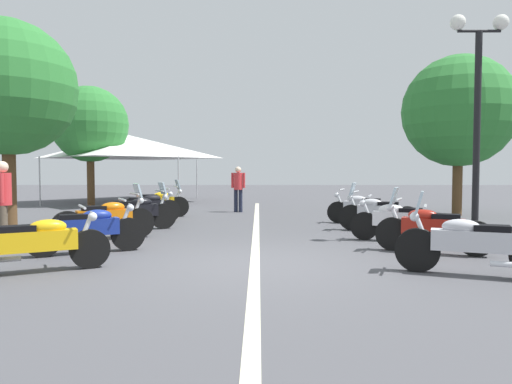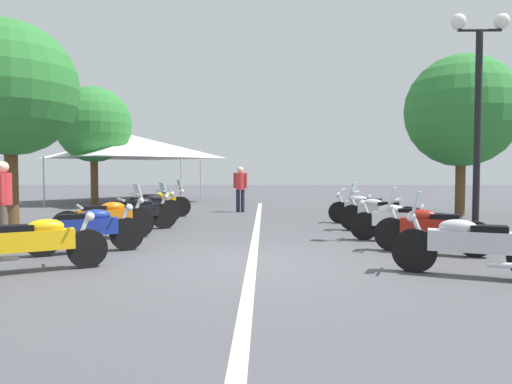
{
  "view_description": "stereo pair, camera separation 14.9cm",
  "coord_description": "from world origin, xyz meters",
  "px_view_note": "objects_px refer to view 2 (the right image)",
  "views": [
    {
      "loc": [
        -7.49,
        -0.06,
        1.53
      ],
      "look_at": [
        3.6,
        0.0,
        1.0
      ],
      "focal_mm": 32.5,
      "sensor_mm": 36.0,
      "label": 1
    },
    {
      "loc": [
        -7.49,
        -0.21,
        1.53
      ],
      "look_at": [
        3.6,
        0.0,
        1.0
      ],
      "focal_mm": 32.5,
      "sensor_mm": 36.0,
      "label": 2
    }
  ],
  "objects_px": {
    "motorcycle_left_row_4": "(148,207)",
    "motorcycle_right_row_1": "(430,228)",
    "bystander_0": "(3,197)",
    "motorcycle_left_row_1": "(87,229)",
    "motorcycle_left_row_5": "(159,203)",
    "roadside_tree_0": "(93,125)",
    "roadside_tree_2": "(9,89)",
    "motorcycle_left_row_0": "(34,243)",
    "motorcycle_right_row_2": "(398,221)",
    "bystander_1": "(240,186)",
    "traffic_cone_1": "(108,214)",
    "traffic_cone_0": "(92,217)",
    "motorcycle_right_row_3": "(378,213)",
    "roadside_tree_1": "(462,111)",
    "motorcycle_left_row_3": "(137,212)",
    "motorcycle_right_row_0": "(469,244)",
    "motorcycle_left_row_2": "(106,218)",
    "motorcycle_right_row_4": "(364,208)",
    "street_lamp_twin_globe": "(478,87)"
  },
  "relations": [
    {
      "from": "motorcycle_left_row_1",
      "to": "motorcycle_left_row_4",
      "type": "relative_size",
      "value": 1.06
    },
    {
      "from": "motorcycle_right_row_0",
      "to": "motorcycle_right_row_1",
      "type": "distance_m",
      "value": 1.81
    },
    {
      "from": "motorcycle_left_row_4",
      "to": "motorcycle_left_row_5",
      "type": "relative_size",
      "value": 0.91
    },
    {
      "from": "motorcycle_left_row_4",
      "to": "traffic_cone_1",
      "type": "height_order",
      "value": "motorcycle_left_row_4"
    },
    {
      "from": "motorcycle_left_row_4",
      "to": "roadside_tree_2",
      "type": "bearing_deg",
      "value": 177.47
    },
    {
      "from": "bystander_0",
      "to": "motorcycle_left_row_1",
      "type": "bearing_deg",
      "value": 138.88
    },
    {
      "from": "motorcycle_left_row_5",
      "to": "roadside_tree_2",
      "type": "bearing_deg",
      "value": -157.18
    },
    {
      "from": "traffic_cone_0",
      "to": "roadside_tree_1",
      "type": "relative_size",
      "value": 0.11
    },
    {
      "from": "motorcycle_right_row_4",
      "to": "roadside_tree_1",
      "type": "bearing_deg",
      "value": -124.5
    },
    {
      "from": "traffic_cone_0",
      "to": "roadside_tree_1",
      "type": "xyz_separation_m",
      "value": [
        3.64,
        -11.08,
        3.2
      ]
    },
    {
      "from": "bystander_0",
      "to": "roadside_tree_1",
      "type": "bearing_deg",
      "value": -174.06
    },
    {
      "from": "motorcycle_right_row_1",
      "to": "bystander_0",
      "type": "distance_m",
      "value": 8.2
    },
    {
      "from": "motorcycle_right_row_2",
      "to": "traffic_cone_1",
      "type": "distance_m",
      "value": 7.9
    },
    {
      "from": "street_lamp_twin_globe",
      "to": "bystander_1",
      "type": "relative_size",
      "value": 2.89
    },
    {
      "from": "motorcycle_left_row_0",
      "to": "motorcycle_right_row_0",
      "type": "bearing_deg",
      "value": -29.54
    },
    {
      "from": "motorcycle_left_row_4",
      "to": "motorcycle_left_row_1",
      "type": "bearing_deg",
      "value": -119.71
    },
    {
      "from": "motorcycle_left_row_4",
      "to": "motorcycle_right_row_1",
      "type": "relative_size",
      "value": 0.94
    },
    {
      "from": "motorcycle_left_row_4",
      "to": "roadside_tree_1",
      "type": "relative_size",
      "value": 0.34
    },
    {
      "from": "motorcycle_left_row_4",
      "to": "bystander_0",
      "type": "bearing_deg",
      "value": -143.53
    },
    {
      "from": "motorcycle_left_row_5",
      "to": "bystander_0",
      "type": "relative_size",
      "value": 1.17
    },
    {
      "from": "roadside_tree_0",
      "to": "roadside_tree_1",
      "type": "relative_size",
      "value": 0.96
    },
    {
      "from": "motorcycle_left_row_3",
      "to": "traffic_cone_1",
      "type": "xyz_separation_m",
      "value": [
        1.29,
        1.19,
        -0.18
      ]
    },
    {
      "from": "roadside_tree_0",
      "to": "motorcycle_left_row_0",
      "type": "bearing_deg",
      "value": -163.22
    },
    {
      "from": "motorcycle_left_row_2",
      "to": "motorcycle_left_row_3",
      "type": "distance_m",
      "value": 1.62
    },
    {
      "from": "motorcycle_right_row_2",
      "to": "bystander_1",
      "type": "bearing_deg",
      "value": -42.48
    },
    {
      "from": "traffic_cone_0",
      "to": "bystander_0",
      "type": "relative_size",
      "value": 0.36
    },
    {
      "from": "motorcycle_left_row_0",
      "to": "traffic_cone_0",
      "type": "height_order",
      "value": "motorcycle_left_row_0"
    },
    {
      "from": "motorcycle_right_row_1",
      "to": "motorcycle_right_row_3",
      "type": "xyz_separation_m",
      "value": [
        3.03,
        0.2,
        0.0
      ]
    },
    {
      "from": "motorcycle_left_row_5",
      "to": "traffic_cone_0",
      "type": "relative_size",
      "value": 3.26
    },
    {
      "from": "motorcycle_left_row_5",
      "to": "roadside_tree_0",
      "type": "height_order",
      "value": "roadside_tree_0"
    },
    {
      "from": "bystander_1",
      "to": "motorcycle_left_row_3",
      "type": "bearing_deg",
      "value": -8.91
    },
    {
      "from": "motorcycle_left_row_0",
      "to": "motorcycle_left_row_3",
      "type": "bearing_deg",
      "value": 59.27
    },
    {
      "from": "traffic_cone_1",
      "to": "roadside_tree_0",
      "type": "height_order",
      "value": "roadside_tree_0"
    },
    {
      "from": "motorcycle_right_row_0",
      "to": "motorcycle_right_row_3",
      "type": "relative_size",
      "value": 1.11
    },
    {
      "from": "motorcycle_left_row_3",
      "to": "traffic_cone_0",
      "type": "bearing_deg",
      "value": 132.73
    },
    {
      "from": "motorcycle_right_row_4",
      "to": "bystander_1",
      "type": "bearing_deg",
      "value": -23.12
    },
    {
      "from": "motorcycle_left_row_1",
      "to": "motorcycle_left_row_3",
      "type": "xyz_separation_m",
      "value": [
        3.23,
        -0.02,
        0.02
      ]
    },
    {
      "from": "motorcycle_right_row_2",
      "to": "motorcycle_left_row_2",
      "type": "bearing_deg",
      "value": 17.96
    },
    {
      "from": "motorcycle_left_row_2",
      "to": "traffic_cone_0",
      "type": "relative_size",
      "value": 3.13
    },
    {
      "from": "motorcycle_right_row_4",
      "to": "bystander_0",
      "type": "distance_m",
      "value": 8.99
    },
    {
      "from": "motorcycle_right_row_1",
      "to": "motorcycle_right_row_3",
      "type": "distance_m",
      "value": 3.04
    },
    {
      "from": "roadside_tree_2",
      "to": "motorcycle_right_row_3",
      "type": "bearing_deg",
      "value": -90.61
    },
    {
      "from": "motorcycle_right_row_2",
      "to": "traffic_cone_0",
      "type": "xyz_separation_m",
      "value": [
        2.09,
        7.39,
        -0.16
      ]
    },
    {
      "from": "motorcycle_left_row_4",
      "to": "roadside_tree_2",
      "type": "relative_size",
      "value": 0.34
    },
    {
      "from": "motorcycle_right_row_3",
      "to": "traffic_cone_1",
      "type": "xyz_separation_m",
      "value": [
        1.41,
        7.26,
        -0.18
      ]
    },
    {
      "from": "traffic_cone_0",
      "to": "motorcycle_right_row_1",
      "type": "bearing_deg",
      "value": -114.95
    },
    {
      "from": "motorcycle_left_row_3",
      "to": "street_lamp_twin_globe",
      "type": "relative_size",
      "value": 0.4
    },
    {
      "from": "motorcycle_right_row_0",
      "to": "bystander_1",
      "type": "height_order",
      "value": "bystander_1"
    },
    {
      "from": "motorcycle_right_row_3",
      "to": "motorcycle_right_row_4",
      "type": "relative_size",
      "value": 0.96
    },
    {
      "from": "motorcycle_left_row_3",
      "to": "bystander_0",
      "type": "height_order",
      "value": "bystander_0"
    }
  ]
}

